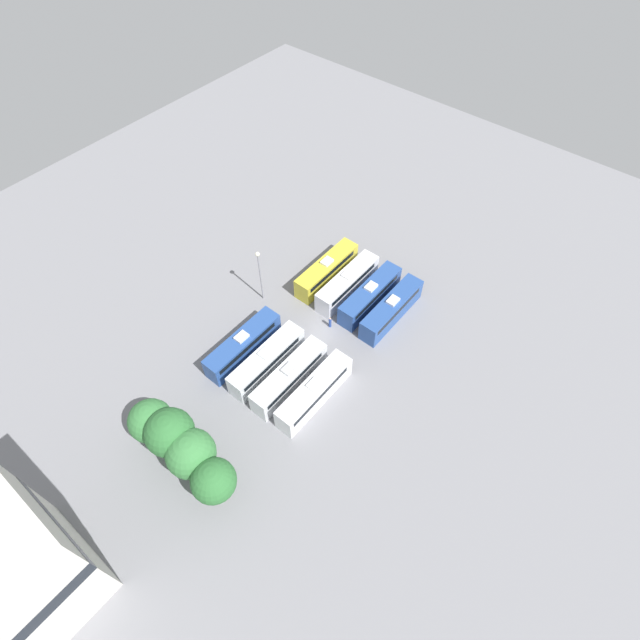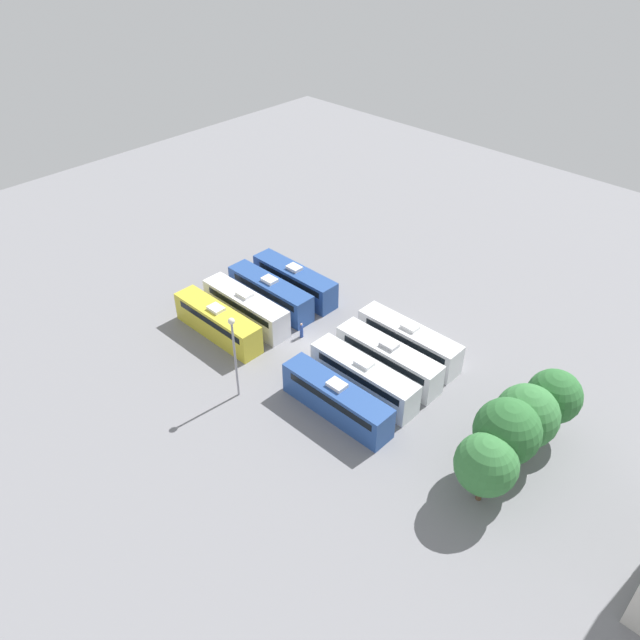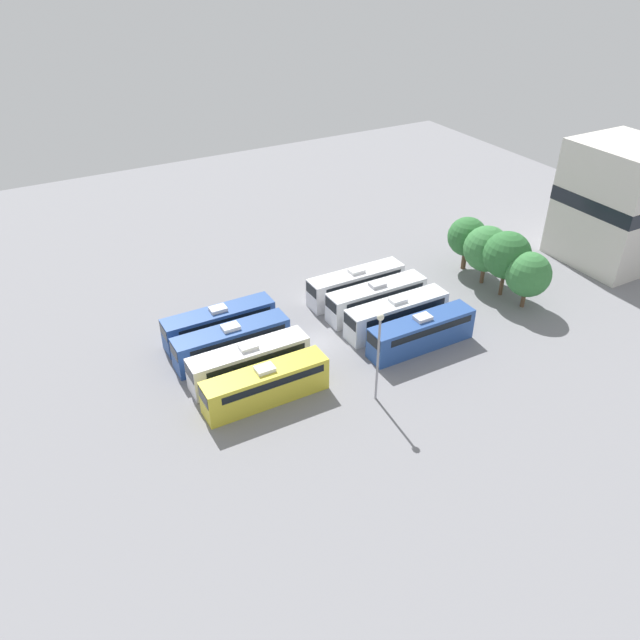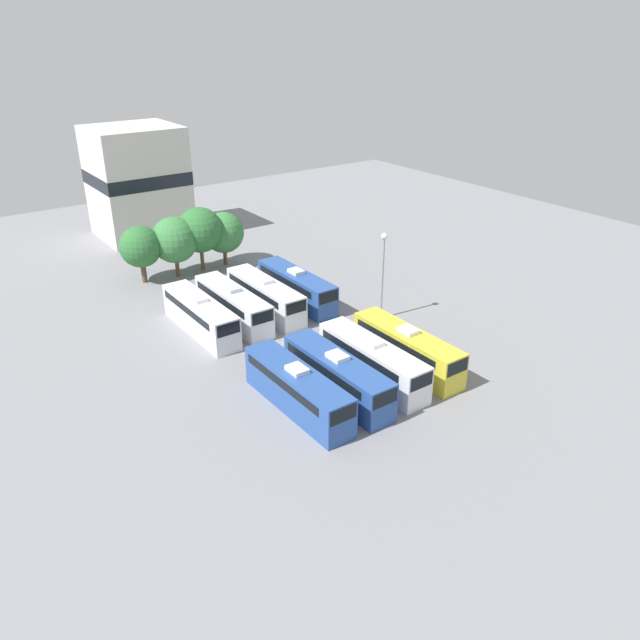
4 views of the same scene
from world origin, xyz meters
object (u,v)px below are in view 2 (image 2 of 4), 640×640
object	(u,v)px
bus_6	(364,377)
light_pole	(234,345)
bus_0	(295,280)
worker_person	(301,331)
tree_0	(554,396)
bus_1	(270,292)
bus_3	(218,322)
bus_4	(409,340)
bus_2	(246,307)
bus_7	(337,399)
tree_1	(527,416)
bus_5	(388,358)
tree_2	(507,431)
tree_3	(486,464)

from	to	relation	value
bus_6	light_pole	size ratio (longest dim) A/B	1.28
bus_0	worker_person	bearing A→B (deg)	50.24
light_pole	tree_0	xyz separation A→B (m)	(-15.02, 22.35, -1.68)
bus_1	bus_3	world-z (taller)	same
bus_3	bus_4	bearing A→B (deg)	124.72
bus_2	light_pole	distance (m)	12.17
bus_7	worker_person	world-z (taller)	bus_7
bus_7	tree_1	distance (m)	15.65
worker_person	bus_2	bearing A→B (deg)	-72.09
bus_1	bus_3	bearing A→B (deg)	0.61
bus_1	bus_5	size ratio (longest dim) A/B	1.00
bus_7	bus_3	bearing A→B (deg)	-89.95
bus_6	tree_2	world-z (taller)	tree_2
bus_1	tree_0	distance (m)	30.98
bus_6	tree_1	size ratio (longest dim) A/B	1.62
bus_2	tree_0	world-z (taller)	tree_0
bus_5	worker_person	size ratio (longest dim) A/B	6.47
bus_1	tree_2	world-z (taller)	tree_2
bus_3	tree_1	world-z (taller)	tree_1
bus_2	tree_1	world-z (taller)	tree_1
bus_0	bus_4	xyz separation A→B (m)	(-0.13, 15.78, 0.00)
bus_4	bus_7	distance (m)	10.98
bus_1	tree_1	world-z (taller)	tree_1
bus_7	bus_6	bearing A→B (deg)	-177.28
worker_person	light_pole	size ratio (longest dim) A/B	0.20
light_pole	bus_1	bearing A→B (deg)	-144.44
bus_6	tree_2	distance (m)	14.31
worker_person	bus_1	bearing A→B (deg)	-104.35
bus_1	bus_4	bearing A→B (deg)	103.00
bus_3	light_pole	size ratio (longest dim) A/B	1.28
bus_0	bus_2	distance (m)	7.19
bus_4	light_pole	bearing A→B (deg)	-26.23
bus_0	worker_person	xyz separation A→B (m)	(5.18, 6.23, -0.95)
bus_6	tree_3	xyz separation A→B (m)	(3.10, 14.22, 2.15)
tree_2	light_pole	bearing A→B (deg)	-69.48
bus_5	tree_1	world-z (taller)	tree_1
bus_1	tree_3	world-z (taller)	tree_3
bus_3	tree_1	xyz separation A→B (m)	(-6.89, 30.19, 2.51)
bus_7	tree_2	bearing A→B (deg)	105.36
bus_5	bus_6	size ratio (longest dim) A/B	1.00
bus_6	tree_3	distance (m)	14.72
bus_0	tree_2	size ratio (longest dim) A/B	1.49
bus_4	bus_6	bearing A→B (deg)	2.59
bus_0	tree_0	world-z (taller)	tree_0
bus_3	bus_4	xyz separation A→B (m)	(-10.99, 15.86, 0.00)
bus_6	bus_7	size ratio (longest dim) A/B	1.00
tree_1	bus_2	bearing A→B (deg)	-83.89
bus_0	bus_7	xyz separation A→B (m)	(10.85, 16.29, 0.00)
bus_6	worker_person	xyz separation A→B (m)	(-1.85, -9.88, -0.95)
bus_7	light_pole	distance (m)	10.04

